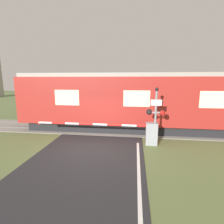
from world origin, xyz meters
TOP-DOWN VIEW (x-y plane):
  - ground_plane at (0.00, 0.00)m, footprint 80.00×80.00m
  - track_bed at (0.00, 3.53)m, footprint 36.00×3.20m
  - train at (2.12, 3.53)m, footprint 15.51×2.74m
  - crossing_barrier at (2.31, 0.94)m, footprint 6.74×0.44m
  - signal_post at (3.10, 0.87)m, footprint 0.95×0.26m

SIDE VIEW (x-z plane):
  - ground_plane at x=0.00m, z-range 0.00..0.00m
  - track_bed at x=0.00m, z-range -0.04..0.09m
  - crossing_barrier at x=2.31m, z-range 0.08..1.27m
  - signal_post at x=3.10m, z-range 0.21..3.24m
  - train at x=2.12m, z-range 0.05..3.87m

